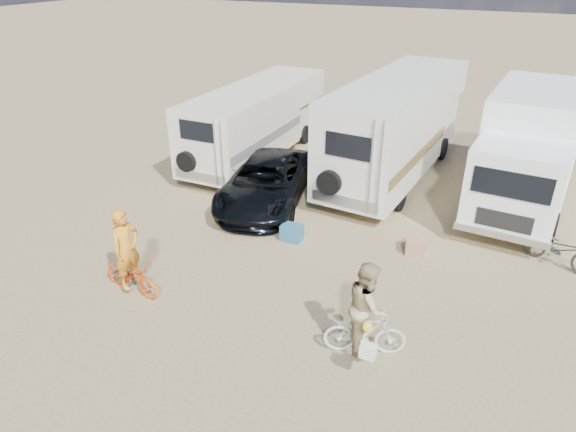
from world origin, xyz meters
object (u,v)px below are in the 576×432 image
at_px(bike_woman, 365,333).
at_px(rider_woman, 366,314).
at_px(rv_left, 257,123).
at_px(box_truck, 527,153).
at_px(bike_man, 131,276).
at_px(bike_parked, 560,249).
at_px(rv_main, 396,129).
at_px(rider_man, 128,256).
at_px(dark_suv, 266,182).
at_px(crate, 415,246).
at_px(cooler, 292,233).

height_order(bike_woman, rider_woman, rider_woman).
distance_m(rv_left, box_truck, 9.20).
bearing_deg(box_truck, bike_man, -127.68).
relative_size(bike_woman, rider_woman, 0.85).
bearing_deg(bike_woman, rider_woman, -0.00).
bearing_deg(rider_woman, bike_man, 73.27).
distance_m(bike_man, bike_parked, 10.32).
xyz_separation_m(rv_main, bike_man, (-3.67, -9.27, -1.26)).
relative_size(rv_left, rider_man, 3.97).
bearing_deg(dark_suv, crate, -25.27).
bearing_deg(bike_man, rider_man, 0.00).
bearing_deg(bike_man, bike_parked, -51.55).
relative_size(dark_suv, crate, 10.22).
relative_size(rider_woman, crate, 3.84).
bearing_deg(rv_main, box_truck, -5.14).
relative_size(rv_left, bike_man, 4.73).
distance_m(box_truck, bike_parked, 3.65).
relative_size(dark_suv, bike_man, 3.11).
distance_m(bike_man, rider_man, 0.53).
xyz_separation_m(rv_main, crate, (1.85, -4.85, -1.48)).
xyz_separation_m(rv_main, rider_woman, (1.75, -8.99, -0.74)).
xyz_separation_m(rider_man, rider_woman, (5.42, 0.29, -0.02)).
distance_m(rider_man, bike_parked, 10.33).
bearing_deg(bike_man, rv_left, 16.93).
relative_size(rv_main, rider_man, 4.33).
xyz_separation_m(rv_left, dark_suv, (2.10, -3.36, -0.65)).
bearing_deg(cooler, bike_woman, -49.82).
height_order(dark_suv, bike_man, dark_suv).
relative_size(box_truck, crate, 13.58).
bearing_deg(bike_man, box_truck, -34.54).
height_order(bike_woman, crate, bike_woman).
height_order(rv_main, bike_parked, rv_main).
relative_size(bike_man, bike_parked, 0.86).
xyz_separation_m(rider_man, bike_parked, (8.86, 5.30, -0.46)).
height_order(box_truck, bike_woman, box_truck).
bearing_deg(box_truck, rv_left, -177.51).
relative_size(box_truck, bike_man, 4.13).
height_order(rider_woman, cooler, rider_woman).
bearing_deg(rider_man, cooler, -24.94).
xyz_separation_m(bike_woman, rider_man, (-5.42, -0.29, 0.47)).
xyz_separation_m(rv_left, rider_woman, (6.88, -8.58, -0.41)).
xyz_separation_m(rv_left, box_truck, (9.19, -0.31, 0.37)).
distance_m(rider_woman, crate, 4.21).
bearing_deg(bike_woman, crate, -21.03).
distance_m(box_truck, rider_woman, 8.62).
height_order(bike_man, crate, bike_man).
distance_m(rv_main, bike_parked, 6.65).
xyz_separation_m(rv_left, crate, (6.97, -4.44, -1.15)).
xyz_separation_m(rv_main, bike_woman, (1.75, -8.99, -1.20)).
xyz_separation_m(rv_left, bike_parked, (10.32, -3.57, -0.85)).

